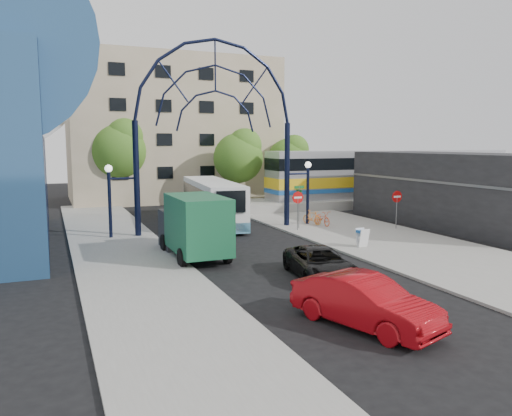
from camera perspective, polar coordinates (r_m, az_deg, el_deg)
name	(u,v)px	position (r m, az deg, el deg)	size (l,w,h in m)	color
ground	(330,290)	(19.78, 8.41, -9.30)	(120.00, 120.00, 0.00)	black
sidewalk_east	(423,251)	(27.53, 18.50, -4.72)	(8.00, 56.00, 0.12)	gray
plaza_west	(134,269)	(23.14, -13.72, -6.81)	(5.00, 50.00, 0.12)	gray
gateway_arch	(216,96)	(31.90, -4.65, 12.59)	(13.64, 0.44, 12.10)	black
stop_sign	(298,201)	(31.98, 4.80, 0.80)	(0.80, 0.07, 2.50)	slate
do_not_enter_sign	(397,200)	(33.68, 15.80, 0.85)	(0.76, 0.07, 2.48)	slate
street_name_sign	(299,198)	(32.68, 4.94, 1.18)	(0.70, 0.70, 2.80)	slate
sandwich_board	(362,235)	(27.47, 12.06, -3.07)	(0.55, 0.61, 0.99)	white
commercial_block_east	(456,190)	(36.93, 21.93, 1.96)	(6.00, 16.00, 5.00)	black
apartment_block	(171,130)	(52.54, -9.68, 8.77)	(20.00, 12.10, 14.00)	tan
train_platform	(392,199)	(48.76, 15.31, 0.95)	(32.00, 5.00, 0.80)	gray
train_car	(393,173)	(48.55, 15.41, 3.89)	(25.10, 3.05, 4.20)	#B7B7BC
tree_north_a	(240,155)	(45.06, -1.86, 6.06)	(4.48, 4.48, 7.00)	#382314
tree_north_b	(119,148)	(46.52, -15.34, 6.66)	(5.12, 5.12, 8.00)	#382314
tree_north_c	(290,157)	(49.31, 3.88, 5.78)	(4.16, 4.16, 6.50)	#382314
city_bus	(212,201)	(35.32, -5.00, 0.76)	(3.58, 11.25, 3.04)	white
green_truck	(193,226)	(25.02, -7.21, -2.05)	(2.46, 6.26, 3.15)	black
black_suv	(320,263)	(21.29, 7.32, -6.27)	(2.16, 4.68, 1.30)	black
red_sedan	(365,302)	(16.01, 12.32, -10.45)	(1.69, 4.85, 1.60)	#9A090F
bike_near_a	(322,218)	(34.20, 7.57, -1.15)	(0.65, 1.87, 0.98)	#E6582E
bike_near_b	(312,217)	(34.44, 6.42, -1.07)	(0.46, 1.63, 0.98)	orange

